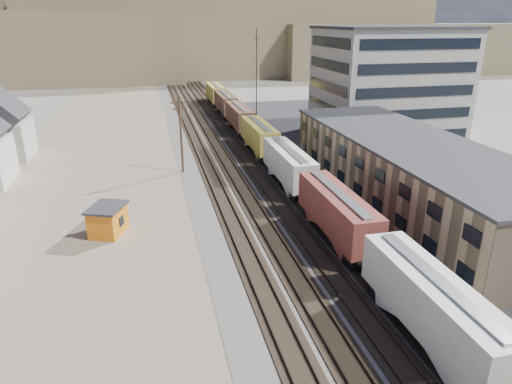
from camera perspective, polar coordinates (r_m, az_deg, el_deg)
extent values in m
cube|color=#4C4742|center=(71.34, -2.79, 4.96)|extent=(18.00, 200.00, 0.06)
cube|color=#70604D|center=(61.17, -19.70, 1.02)|extent=(24.00, 180.00, 0.03)
cube|color=#232326|center=(65.72, 19.02, 2.43)|extent=(26.00, 120.00, 0.04)
cube|color=black|center=(70.62, -6.79, 4.74)|extent=(2.60, 200.00, 0.08)
cube|color=#38281E|center=(70.52, -7.38, 4.79)|extent=(0.08, 200.00, 0.16)
cube|color=#38281E|center=(70.67, -6.22, 4.87)|extent=(0.08, 200.00, 0.16)
cube|color=black|center=(71.00, -4.38, 4.91)|extent=(2.60, 200.00, 0.08)
cube|color=#38281E|center=(70.86, -4.96, 4.96)|extent=(0.08, 200.00, 0.16)
cube|color=#38281E|center=(71.08, -3.81, 5.04)|extent=(0.08, 200.00, 0.16)
cube|color=black|center=(71.50, -2.00, 5.07)|extent=(2.60, 200.00, 0.08)
cube|color=#38281E|center=(71.34, -2.57, 5.13)|extent=(0.08, 200.00, 0.16)
cube|color=#38281E|center=(71.61, -1.44, 5.20)|extent=(0.08, 200.00, 0.16)
cube|color=black|center=(72.08, 0.19, 5.21)|extent=(2.60, 200.00, 0.08)
cube|color=#38281E|center=(71.89, -0.37, 5.27)|extent=(0.08, 200.00, 0.16)
cube|color=#38281E|center=(72.21, 0.75, 5.34)|extent=(0.08, 200.00, 0.16)
cube|color=black|center=(35.78, 16.28, -11.58)|extent=(2.20, 2.20, 0.90)
cube|color=beige|center=(31.11, 21.26, -12.85)|extent=(3.00, 13.34, 3.40)
cube|color=#B7B7B2|center=(30.20, 21.70, -10.02)|extent=(0.90, 12.32, 0.16)
cube|color=black|center=(39.59, 12.77, -7.90)|extent=(2.20, 2.20, 0.90)
cube|color=black|center=(47.94, 7.59, -2.33)|extent=(2.20, 2.20, 0.90)
cube|color=maroon|center=(42.80, 10.10, -2.26)|extent=(3.00, 13.34, 3.40)
cube|color=#B7B7B2|center=(42.14, 10.25, -0.03)|extent=(0.90, 12.33, 0.16)
cube|color=black|center=(52.33, 5.67, -0.23)|extent=(2.20, 2.20, 0.90)
cube|color=black|center=(61.47, 2.64, 3.06)|extent=(2.20, 2.20, 0.90)
cube|color=beige|center=(56.19, 4.09, 3.62)|extent=(3.00, 13.34, 3.40)
cube|color=#B7B7B2|center=(55.69, 4.13, 5.37)|extent=(0.90, 12.33, 0.16)
cube|color=black|center=(66.12, 1.45, 4.36)|extent=(2.20, 2.20, 0.90)
cube|color=black|center=(75.63, -0.51, 6.47)|extent=(2.20, 2.20, 0.90)
cube|color=#A68E2C|center=(70.32, 0.41, 7.17)|extent=(3.00, 13.34, 3.40)
cube|color=#B7B7B2|center=(69.93, 0.41, 8.59)|extent=(0.90, 12.33, 0.16)
cube|color=black|center=(80.42, -1.32, 7.33)|extent=(2.20, 2.20, 0.90)
cube|color=black|center=(90.14, -2.68, 8.77)|extent=(2.20, 2.20, 0.90)
cube|color=#462F1E|center=(84.82, -2.06, 9.51)|extent=(3.00, 13.34, 3.40)
cube|color=#B7B7B2|center=(84.50, -2.07, 10.69)|extent=(0.90, 12.32, 0.16)
cube|color=black|center=(95.00, -3.26, 9.38)|extent=(2.20, 2.20, 0.90)
cube|color=black|center=(104.84, -4.27, 10.43)|extent=(2.20, 2.20, 0.90)
cube|color=#462F1E|center=(99.53, -3.82, 11.15)|extent=(3.00, 13.34, 3.40)
cube|color=#B7B7B2|center=(99.26, -3.84, 12.16)|extent=(0.90, 12.32, 0.16)
cube|color=black|center=(109.75, -4.70, 10.88)|extent=(2.20, 2.20, 0.90)
cube|color=black|center=(119.66, -5.47, 11.68)|extent=(2.20, 2.20, 0.90)
cube|color=#A68E2C|center=(114.37, -5.14, 12.36)|extent=(3.00, 13.34, 3.40)
cube|color=#B7B7B2|center=(114.13, -5.17, 13.24)|extent=(0.90, 12.32, 0.16)
cube|color=tan|center=(53.04, 18.59, 2.20)|extent=(12.00, 40.00, 7.00)
cube|color=#2D2D30|center=(52.07, 19.04, 5.95)|extent=(12.40, 40.40, 0.30)
cube|color=black|center=(50.60, 12.56, 0.37)|extent=(0.12, 36.00, 1.20)
cube|color=black|center=(49.67, 12.83, 3.61)|extent=(0.12, 36.00, 1.20)
cube|color=#9E998E|center=(83.68, 16.11, 12.82)|extent=(22.00, 18.00, 18.00)
cube|color=#2D2D30|center=(83.05, 16.77, 19.10)|extent=(22.60, 18.60, 0.50)
cube|color=black|center=(78.94, 8.89, 12.93)|extent=(0.12, 16.00, 16.00)
cube|color=black|center=(75.97, 19.41, 11.73)|extent=(20.00, 0.12, 16.00)
cylinder|color=#382619|center=(61.37, -9.34, 6.90)|extent=(0.32, 0.32, 10.00)
cube|color=#382619|center=(60.49, -9.58, 10.95)|extent=(2.20, 0.14, 0.14)
cube|color=#382619|center=(60.63, -9.54, 10.21)|extent=(1.90, 0.14, 0.14)
cylinder|color=black|center=(60.51, -9.02, 11.13)|extent=(0.08, 0.08, 0.22)
cylinder|color=black|center=(80.36, 0.06, 13.30)|extent=(0.16, 0.16, 18.00)
cube|color=black|center=(79.74, 0.06, 18.66)|extent=(1.20, 0.08, 0.08)
cube|color=#9E998E|center=(77.48, -29.27, 5.68)|extent=(8.00, 8.00, 5.50)
cube|color=brown|center=(180.55, -3.13, 18.99)|extent=(140.00, 45.00, 28.00)
cube|color=brown|center=(196.64, 18.92, 16.64)|extent=(110.00, 38.00, 18.00)
cube|color=brown|center=(197.58, -13.36, 19.22)|extent=(200.00, 60.00, 32.00)
cube|color=orange|center=(45.97, -18.01, -3.48)|extent=(3.75, 4.25, 2.65)
cube|color=#2D2D30|center=(45.44, -18.20, -1.85)|extent=(4.21, 4.71, 0.22)
cube|color=black|center=(45.37, -16.46, -3.50)|extent=(0.40, 0.86, 0.88)
imported|color=navy|center=(70.03, 15.06, 4.66)|extent=(6.37, 6.10, 1.68)
imported|color=silver|center=(91.31, 17.20, 8.03)|extent=(2.94, 4.73, 1.50)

